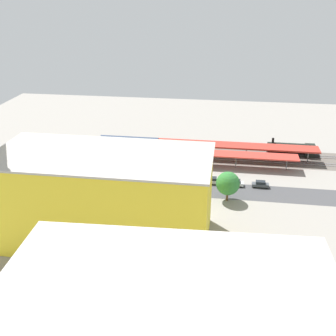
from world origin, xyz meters
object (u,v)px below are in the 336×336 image
object	(u,v)px
locomotive	(293,150)
parked_car_0	(260,184)
street_tree_3	(228,183)
street_tree_5	(48,171)
parked_car_1	(236,183)
parked_car_2	(212,181)
construction_building	(104,198)
street_tree_1	(55,170)
platform_canopy_near	(187,152)
parked_car_5	(137,177)
platform_canopy_far	(216,145)
freight_coach_far	(129,145)
box_truck_0	(148,199)
parked_car_3	(184,179)
traffic_light	(162,165)
parked_car_4	(159,179)
street_tree_0	(35,171)
street_tree_2	(164,179)
street_tree_4	(151,173)

from	to	relation	value
locomotive	parked_car_0	world-z (taller)	locomotive
street_tree_3	street_tree_5	size ratio (longest dim) A/B	1.02
parked_car_1	parked_car_2	xyz separation A→B (m)	(6.09, -0.37, 0.03)
parked_car_2	construction_building	size ratio (longest dim) A/B	0.10
construction_building	street_tree_1	distance (m)	27.20
platform_canopy_near	parked_car_5	xyz separation A→B (m)	(12.36, 12.59, -3.06)
platform_canopy_far	freight_coach_far	distance (m)	26.51
box_truck_0	street_tree_3	distance (m)	19.50
parked_car_5	platform_canopy_far	bearing A→B (deg)	-136.90
locomotive	street_tree_1	bearing A→B (deg)	27.33
parked_car_3	parked_car_5	xyz separation A→B (m)	(12.82, 0.59, 0.01)
parked_car_0	street_tree_1	distance (m)	52.59
locomotive	parked_car_3	size ratio (longest dim) A/B	3.67
traffic_light	parked_car_4	bearing A→B (deg)	76.05
freight_coach_far	construction_building	xyz separation A→B (m)	(-5.72, 45.84, 5.96)
street_tree_3	parked_car_2	bearing A→B (deg)	-65.84
parked_car_1	locomotive	bearing A→B (deg)	-126.35
platform_canopy_near	traffic_light	bearing A→B (deg)	62.04
platform_canopy_far	box_truck_0	bearing A→B (deg)	65.82
platform_canopy_far	box_truck_0	distance (m)	36.18
platform_canopy_near	parked_car_2	xyz separation A→B (m)	(-7.86, 12.08, -3.02)
parked_car_0	street_tree_0	distance (m)	58.15
parked_car_0	street_tree_3	world-z (taller)	street_tree_3
platform_canopy_near	locomotive	bearing A→B (deg)	-160.13
platform_canopy_far	street_tree_2	size ratio (longest dim) A/B	8.27
street_tree_4	freight_coach_far	bearing A→B (deg)	-65.90
locomotive	parked_car_1	xyz separation A→B (m)	(17.54, 23.83, -1.17)
construction_building	traffic_light	world-z (taller)	construction_building
parked_car_2	box_truck_0	xyz separation A→B (m)	(14.54, 14.28, 0.92)
parked_car_5	parked_car_1	bearing A→B (deg)	-179.70
street_tree_0	street_tree_4	bearing A→B (deg)	179.84
parked_car_2	box_truck_0	distance (m)	20.40
platform_canopy_near	street_tree_1	distance (m)	37.83
platform_canopy_far	freight_coach_far	bearing A→B (deg)	2.62
parked_car_0	parked_car_2	bearing A→B (deg)	-1.38
traffic_light	street_tree_1	bearing A→B (deg)	21.88
parked_car_2	construction_building	world-z (taller)	construction_building
street_tree_5	street_tree_4	bearing A→B (deg)	-177.83
parked_car_5	street_tree_5	bearing A→B (deg)	21.95
locomotive	parked_car_4	xyz separation A→B (m)	(37.63, 23.82, -1.21)
freight_coach_far	street_tree_3	xyz separation A→B (m)	(-30.19, 26.29, 1.52)
parked_car_0	street_tree_3	xyz separation A→B (m)	(8.47, 8.55, 3.81)
parked_car_5	street_tree_0	xyz separation A→B (m)	(24.89, 7.37, 3.40)
box_truck_0	street_tree_0	size ratio (longest dim) A/B	1.48
platform_canopy_near	construction_building	xyz separation A→B (m)	(12.63, 40.49, 5.18)
parked_car_3	box_truck_0	size ratio (longest dim) A/B	0.45
platform_canopy_near	parked_car_1	bearing A→B (deg)	138.25
platform_canopy_far	freight_coach_far	xyz separation A→B (m)	(26.46, 1.21, -1.05)
parked_car_0	street_tree_4	xyz separation A→B (m)	(27.30, 7.66, 4.88)
locomotive	parked_car_2	bearing A→B (deg)	44.80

